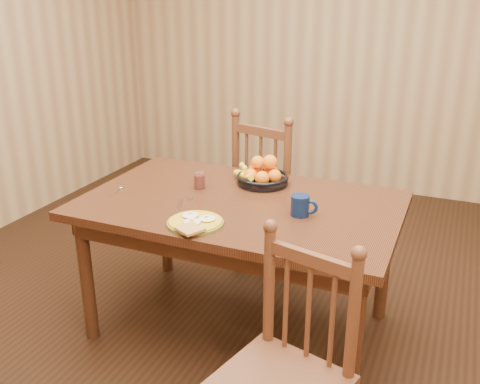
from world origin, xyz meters
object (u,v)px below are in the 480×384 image
at_px(dining_table, 240,216).
at_px(breakfast_plate, 195,222).
at_px(chair_near, 285,376).
at_px(coffee_mug, 301,205).
at_px(fruit_bowl, 262,175).
at_px(chair_far, 274,194).

distance_m(dining_table, breakfast_plate, 0.37).
distance_m(dining_table, chair_near, 1.01).
bearing_deg(coffee_mug, breakfast_plate, -144.64).
xyz_separation_m(chair_near, breakfast_plate, (-0.61, 0.48, 0.30)).
bearing_deg(fruit_bowl, chair_far, 100.57).
distance_m(dining_table, coffee_mug, 0.37).
distance_m(chair_near, coffee_mug, 0.87).
xyz_separation_m(chair_far, coffee_mug, (0.42, -0.81, 0.29)).
relative_size(chair_near, coffee_mug, 7.14).
bearing_deg(breakfast_plate, dining_table, 77.62).
distance_m(chair_far, fruit_bowl, 0.56).
bearing_deg(dining_table, breakfast_plate, -102.38).
bearing_deg(breakfast_plate, fruit_bowl, 82.36).
height_order(breakfast_plate, fruit_bowl, fruit_bowl).
xyz_separation_m(dining_table, chair_near, (0.53, -0.83, -0.20)).
distance_m(chair_near, breakfast_plate, 0.83).
distance_m(chair_near, fruit_bowl, 1.28).
bearing_deg(fruit_bowl, coffee_mug, -45.96).
xyz_separation_m(breakfast_plate, fruit_bowl, (0.09, 0.64, 0.04)).
bearing_deg(breakfast_plate, chair_far, 90.10).
height_order(dining_table, chair_far, chair_far).
bearing_deg(chair_near, chair_far, 125.43).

